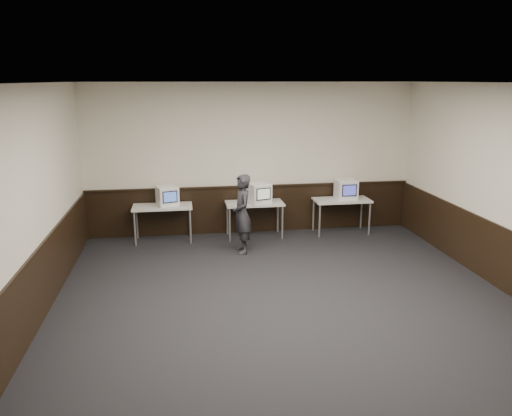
{
  "coord_description": "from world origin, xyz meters",
  "views": [
    {
      "loc": [
        -1.49,
        -6.42,
        3.25
      ],
      "look_at": [
        -0.27,
        1.6,
        1.15
      ],
      "focal_mm": 35.0,
      "sensor_mm": 36.0,
      "label": 1
    }
  ],
  "objects_px": {
    "emac_right": "(346,189)",
    "person": "(242,214)",
    "emac_left": "(167,196)",
    "emac_center": "(259,193)",
    "desk_left": "(162,209)",
    "desk_center": "(254,206)",
    "desk_right": "(342,202)"
  },
  "relations": [
    {
      "from": "desk_center",
      "to": "person",
      "type": "distance_m",
      "value": 1.01
    },
    {
      "from": "desk_left",
      "to": "desk_center",
      "type": "bearing_deg",
      "value": 0.0
    },
    {
      "from": "desk_left",
      "to": "emac_left",
      "type": "bearing_deg",
      "value": 12.03
    },
    {
      "from": "desk_right",
      "to": "emac_center",
      "type": "height_order",
      "value": "emac_center"
    },
    {
      "from": "desk_right",
      "to": "person",
      "type": "height_order",
      "value": "person"
    },
    {
      "from": "emac_left",
      "to": "emac_center",
      "type": "bearing_deg",
      "value": -17.7
    },
    {
      "from": "desk_center",
      "to": "emac_center",
      "type": "relative_size",
      "value": 2.25
    },
    {
      "from": "desk_left",
      "to": "person",
      "type": "xyz_separation_m",
      "value": [
        1.52,
        -0.94,
        0.08
      ]
    },
    {
      "from": "desk_center",
      "to": "person",
      "type": "relative_size",
      "value": 0.79
    },
    {
      "from": "emac_left",
      "to": "desk_center",
      "type": "bearing_deg",
      "value": -16.8
    },
    {
      "from": "emac_left",
      "to": "emac_center",
      "type": "xyz_separation_m",
      "value": [
        1.88,
        -0.05,
        0.01
      ]
    },
    {
      "from": "desk_left",
      "to": "emac_center",
      "type": "bearing_deg",
      "value": -0.88
    },
    {
      "from": "emac_right",
      "to": "emac_left",
      "type": "bearing_deg",
      "value": -179.69
    },
    {
      "from": "desk_right",
      "to": "emac_right",
      "type": "bearing_deg",
      "value": 16.67
    },
    {
      "from": "emac_center",
      "to": "person",
      "type": "xyz_separation_m",
      "value": [
        -0.47,
        -0.91,
        -0.2
      ]
    },
    {
      "from": "desk_left",
      "to": "emac_right",
      "type": "bearing_deg",
      "value": 0.41
    },
    {
      "from": "desk_right",
      "to": "emac_right",
      "type": "distance_m",
      "value": 0.3
    },
    {
      "from": "emac_left",
      "to": "person",
      "type": "height_order",
      "value": "person"
    },
    {
      "from": "desk_left",
      "to": "emac_left",
      "type": "distance_m",
      "value": 0.29
    },
    {
      "from": "person",
      "to": "desk_left",
      "type": "bearing_deg",
      "value": -127.03
    },
    {
      "from": "emac_center",
      "to": "person",
      "type": "relative_size",
      "value": 0.35
    },
    {
      "from": "emac_right",
      "to": "person",
      "type": "xyz_separation_m",
      "value": [
        -2.37,
        -0.97,
        -0.2
      ]
    },
    {
      "from": "desk_left",
      "to": "emac_center",
      "type": "height_order",
      "value": "emac_center"
    },
    {
      "from": "emac_left",
      "to": "person",
      "type": "xyz_separation_m",
      "value": [
        1.41,
        -0.96,
        -0.19
      ]
    },
    {
      "from": "emac_center",
      "to": "desk_left",
      "type": "bearing_deg",
      "value": 163.64
    },
    {
      "from": "emac_left",
      "to": "emac_center",
      "type": "height_order",
      "value": "emac_center"
    },
    {
      "from": "emac_right",
      "to": "desk_right",
      "type": "bearing_deg",
      "value": -163.09
    },
    {
      "from": "emac_right",
      "to": "person",
      "type": "height_order",
      "value": "person"
    },
    {
      "from": "desk_right",
      "to": "emac_left",
      "type": "height_order",
      "value": "emac_left"
    },
    {
      "from": "desk_center",
      "to": "person",
      "type": "height_order",
      "value": "person"
    },
    {
      "from": "emac_center",
      "to": "emac_right",
      "type": "height_order",
      "value": "emac_right"
    },
    {
      "from": "emac_left",
      "to": "desk_left",
      "type": "bearing_deg",
      "value": 175.97
    }
  ]
}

